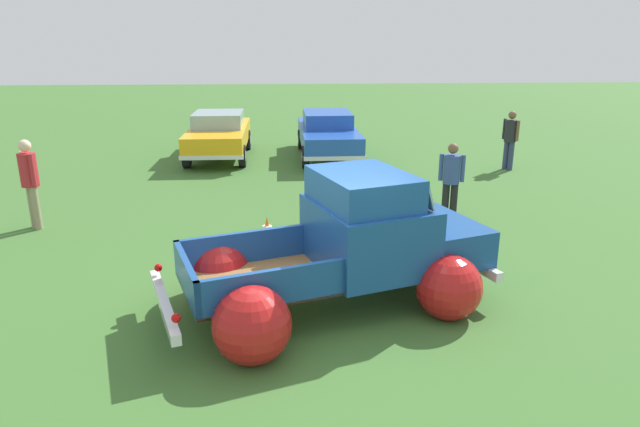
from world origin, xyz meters
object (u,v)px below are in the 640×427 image
(show_car_0, at_px, (219,133))
(spectator_1, at_px, (510,137))
(lane_cone_0, at_px, (384,230))
(lane_cone_1, at_px, (267,234))
(spectator_0, at_px, (451,177))
(show_car_1, at_px, (328,133))
(vintage_pickup_truck, at_px, (351,253))
(spectator_2, at_px, (30,178))

(show_car_0, bearing_deg, spectator_1, 75.01)
(lane_cone_0, distance_m, lane_cone_1, 2.15)
(spectator_0, relative_size, lane_cone_1, 2.59)
(show_car_1, relative_size, spectator_1, 2.79)
(lane_cone_0, bearing_deg, show_car_0, 115.37)
(spectator_0, bearing_deg, vintage_pickup_truck, 165.13)
(show_car_0, bearing_deg, lane_cone_1, 11.60)
(lane_cone_0, bearing_deg, lane_cone_1, -178.29)
(vintage_pickup_truck, distance_m, spectator_2, 7.01)
(spectator_1, relative_size, lane_cone_1, 2.69)
(vintage_pickup_truck, relative_size, spectator_2, 2.77)
(show_car_1, height_order, lane_cone_1, show_car_1)
(show_car_0, xyz_separation_m, spectator_1, (8.57, -2.24, 0.19))
(show_car_0, distance_m, lane_cone_1, 8.49)
(show_car_1, xyz_separation_m, lane_cone_0, (0.44, -8.10, -0.47))
(show_car_0, xyz_separation_m, spectator_0, (5.54, -6.73, 0.14))
(show_car_1, distance_m, spectator_1, 5.53)
(show_car_1, bearing_deg, spectator_2, -44.72)
(show_car_1, xyz_separation_m, spectator_1, (5.11, -2.11, 0.18))
(lane_cone_1, bearing_deg, show_car_1, 78.22)
(spectator_2, bearing_deg, spectator_0, 137.85)
(spectator_0, bearing_deg, lane_cone_1, 131.66)
(vintage_pickup_truck, relative_size, spectator_0, 3.07)
(spectator_1, relative_size, spectator_2, 0.94)
(show_car_0, relative_size, show_car_1, 0.92)
(vintage_pickup_truck, relative_size, lane_cone_1, 7.93)
(spectator_0, xyz_separation_m, lane_cone_1, (-3.78, -1.56, -0.61))
(show_car_0, height_order, lane_cone_0, show_car_0)
(show_car_1, height_order, spectator_0, spectator_0)
(show_car_0, distance_m, show_car_1, 3.46)
(vintage_pickup_truck, relative_size, spectator_1, 2.95)
(lane_cone_0, bearing_deg, vintage_pickup_truck, -111.62)
(lane_cone_1, bearing_deg, spectator_2, 162.19)
(lane_cone_1, bearing_deg, lane_cone_0, 1.71)
(spectator_0, xyz_separation_m, spectator_2, (-8.48, -0.05, 0.11))
(show_car_0, relative_size, spectator_1, 2.57)
(lane_cone_1, bearing_deg, vintage_pickup_truck, -59.59)
(vintage_pickup_truck, height_order, spectator_2, vintage_pickup_truck)
(spectator_0, distance_m, lane_cone_0, 2.30)
(vintage_pickup_truck, height_order, lane_cone_1, vintage_pickup_truck)
(spectator_0, distance_m, lane_cone_1, 4.14)
(lane_cone_0, bearing_deg, spectator_2, 168.07)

